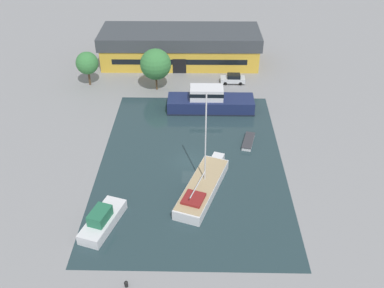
# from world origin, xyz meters

# --- Properties ---
(ground_plane) EXTENTS (440.00, 440.00, 0.00)m
(ground_plane) POSITION_xyz_m (0.00, 0.00, 0.00)
(ground_plane) COLOR gray
(water_canal) EXTENTS (23.19, 34.93, 0.01)m
(water_canal) POSITION_xyz_m (0.00, 0.00, 0.00)
(water_canal) COLOR #23383D
(water_canal) RESTS_ON ground
(warehouse_building) EXTENTS (29.33, 10.79, 6.11)m
(warehouse_building) POSITION_xyz_m (-2.74, 32.12, 3.10)
(warehouse_building) COLOR gold
(warehouse_building) RESTS_ON ground
(quay_tree_near_building) EXTENTS (5.04, 5.04, 7.07)m
(quay_tree_near_building) POSITION_xyz_m (-6.23, 20.38, 4.54)
(quay_tree_near_building) COLOR brown
(quay_tree_near_building) RESTS_ON ground
(quay_tree_by_water) EXTENTS (3.75, 3.75, 5.83)m
(quay_tree_by_water) POSITION_xyz_m (-17.82, 22.04, 3.94)
(quay_tree_by_water) COLOR brown
(quay_tree_by_water) RESTS_ON ground
(parked_car) EXTENTS (4.17, 1.92, 1.59)m
(parked_car) POSITION_xyz_m (6.65, 23.14, 0.80)
(parked_car) COLOR silver
(parked_car) RESTS_ON ground
(sailboat_moored) EXTENTS (6.52, 12.17, 12.65)m
(sailboat_moored) POSITION_xyz_m (1.41, -5.78, 0.74)
(sailboat_moored) COLOR silver
(sailboat_moored) RESTS_ON water_canal
(motor_cruiser) EXTENTS (13.25, 4.11, 3.77)m
(motor_cruiser) POSITION_xyz_m (2.50, 13.73, 1.39)
(motor_cruiser) COLOR #19234C
(motor_cruiser) RESTS_ON water_canal
(small_dinghy) EXTENTS (2.23, 4.31, 0.56)m
(small_dinghy) POSITION_xyz_m (7.65, 4.43, 0.29)
(small_dinghy) COLOR silver
(small_dinghy) RESTS_ON water_canal
(cabin_boat) EXTENTS (4.26, 6.99, 2.36)m
(cabin_boat) POSITION_xyz_m (-9.13, -11.60, 0.85)
(cabin_boat) COLOR silver
(cabin_boat) RESTS_ON water_canal
(mooring_bollard) EXTENTS (0.36, 0.36, 0.68)m
(mooring_bollard) POSITION_xyz_m (-5.56, -19.19, 0.35)
(mooring_bollard) COLOR black
(mooring_bollard) RESTS_ON ground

